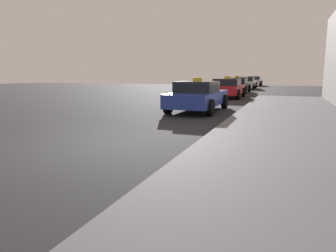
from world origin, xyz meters
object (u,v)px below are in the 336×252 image
at_px(car_white, 247,83).
at_px(car_silver, 254,81).
at_px(car_black, 237,85).
at_px(car_red, 227,88).
at_px(car_blue, 198,96).

xyz_separation_m(car_white, car_silver, (-0.10, 9.55, 0.00)).
bearing_deg(car_black, car_red, -87.50).
height_order(car_red, car_silver, car_red).
xyz_separation_m(car_red, car_silver, (-0.51, 23.52, 0.00)).
height_order(car_red, car_white, car_red).
relative_size(car_red, car_white, 0.95).
xyz_separation_m(car_blue, car_silver, (-0.69, 31.45, -0.00)).
height_order(car_blue, car_white, car_blue).
distance_m(car_blue, car_red, 7.94).
xyz_separation_m(car_black, car_silver, (-0.25, 17.45, -0.00)).
bearing_deg(car_blue, car_black, 91.79).
bearing_deg(car_black, car_blue, -88.21).
xyz_separation_m(car_red, car_black, (-0.26, 6.07, 0.00)).
relative_size(car_white, car_silver, 0.98).
bearing_deg(car_silver, car_red, -88.75).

